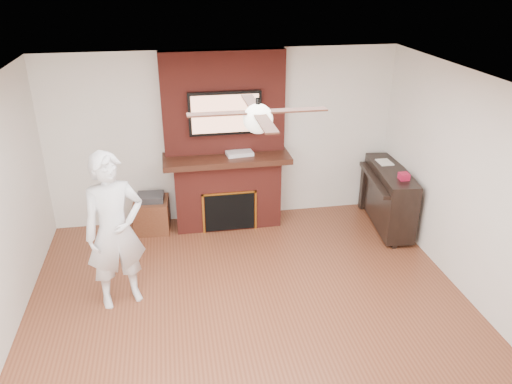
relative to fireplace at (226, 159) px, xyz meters
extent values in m
cube|color=brown|center=(0.00, -2.55, -1.09)|extent=(5.36, 5.86, 0.18)
cube|color=white|center=(0.00, -2.55, 1.59)|extent=(5.36, 5.86, 0.18)
cube|color=silver|center=(0.00, 0.29, 0.25)|extent=(5.36, 0.18, 2.50)
cube|color=silver|center=(2.59, -2.55, 0.25)|extent=(0.18, 5.86, 2.50)
cube|color=maroon|center=(0.00, -0.05, -0.50)|extent=(1.50, 0.50, 1.00)
cube|color=black|center=(0.00, -0.08, 0.04)|extent=(1.78, 0.64, 0.08)
cube|color=maroon|center=(0.00, 0.10, 0.79)|extent=(1.70, 0.20, 1.42)
cube|color=black|center=(0.00, -0.30, -0.69)|extent=(0.70, 0.06, 0.55)
cube|color=#BF8C2D|center=(0.00, -0.31, -0.40)|extent=(0.78, 0.02, 0.03)
cube|color=#BF8C2D|center=(-0.38, -0.31, -0.69)|extent=(0.03, 0.02, 0.61)
cube|color=#BF8C2D|center=(0.38, -0.31, -0.69)|extent=(0.03, 0.02, 0.61)
cube|color=black|center=(0.00, -0.04, 0.68)|extent=(1.00, 0.07, 0.60)
cube|color=#E69E7A|center=(0.00, -0.08, 0.68)|extent=(0.92, 0.01, 0.52)
cylinder|color=black|center=(0.00, -2.55, 1.43)|extent=(0.04, 0.04, 0.14)
sphere|color=white|center=(0.00, -2.55, 1.32)|extent=(0.26, 0.26, 0.26)
cube|color=black|center=(0.33, -2.55, 1.38)|extent=(0.55, 0.11, 0.01)
cube|color=black|center=(0.00, -2.22, 1.38)|extent=(0.11, 0.55, 0.01)
cube|color=black|center=(-0.33, -2.55, 1.38)|extent=(0.55, 0.11, 0.01)
cube|color=black|center=(0.00, -2.88, 1.38)|extent=(0.11, 0.55, 0.01)
imported|color=silver|center=(-1.42, -1.72, -0.09)|extent=(0.77, 0.63, 1.80)
cube|color=#552A18|center=(-1.10, -0.07, -0.76)|extent=(0.52, 0.52, 0.47)
cube|color=#2E2D30|center=(-1.10, -0.07, -0.48)|extent=(0.39, 0.32, 0.09)
cube|color=black|center=(2.29, -0.55, -0.52)|extent=(0.56, 1.41, 0.84)
cube|color=black|center=(2.14, -1.16, -0.63)|extent=(0.06, 0.11, 0.74)
cube|color=black|center=(2.14, 0.06, -0.63)|extent=(0.06, 0.11, 0.74)
cube|color=black|center=(2.06, -0.55, -0.24)|extent=(0.30, 1.27, 0.05)
cube|color=silver|center=(2.29, -0.28, -0.09)|extent=(0.19, 0.26, 0.01)
cube|color=#A71434|center=(2.29, -0.92, -0.06)|extent=(0.13, 0.13, 0.09)
cube|color=silver|center=(0.18, -0.10, 0.11)|extent=(0.39, 0.25, 0.05)
cylinder|color=red|center=(-0.06, -0.19, -0.94)|extent=(0.07, 0.07, 0.11)
cylinder|color=#5D8D38|center=(-0.02, -0.21, -0.95)|extent=(0.07, 0.07, 0.08)
cylinder|color=#C1AF99|center=(0.04, -0.24, -0.93)|extent=(0.09, 0.09, 0.12)
cylinder|color=teal|center=(0.14, -0.18, -0.95)|extent=(0.06, 0.06, 0.09)
camera|label=1|loc=(-0.74, -6.63, 2.53)|focal=35.00mm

